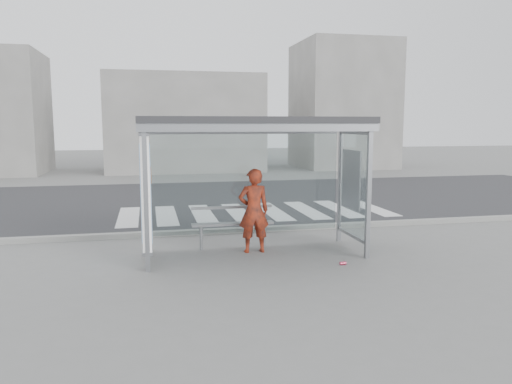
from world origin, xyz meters
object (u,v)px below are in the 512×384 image
bus_shelter (234,151)px  bench (233,223)px  person (254,211)px  soda_can (343,263)px

bus_shelter → bench: (0.05, 0.52, -1.47)m
bus_shelter → person: 1.23m
person → bench: 0.61m
person → bench: (-0.35, 0.39, -0.31)m
bench → soda_can: size_ratio=14.62×
soda_can → bus_shelter: bearing=148.2°
bus_shelter → person: size_ratio=2.59×
bench → person: bearing=-48.7°
soda_can → person: bearing=138.2°
person → bench: person is taller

